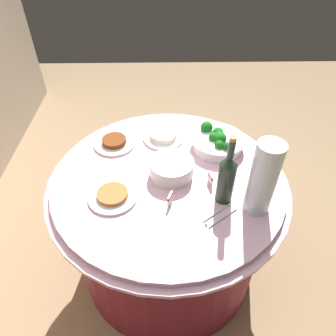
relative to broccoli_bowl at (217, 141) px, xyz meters
The scene contains 12 objects.
ground_plane 0.85m from the broccoli_bowl, 129.38° to the left, with size 6.00×6.00×0.00m, color #9E7F5B.
buffet_table 0.53m from the broccoli_bowl, 129.38° to the left, with size 1.16×1.16×0.74m.
broccoli_bowl is the anchor object (origin of this frame).
plate_stack 0.32m from the broccoli_bowl, 129.80° to the left, with size 0.21×0.21×0.08m.
wine_bottle 0.38m from the broccoli_bowl, behind, with size 0.07×0.07×0.34m.
decorative_fruit_vase 0.45m from the broccoli_bowl, 165.01° to the right, with size 0.11×0.11×0.34m.
serving_tongs 0.47m from the broccoli_bowl, behind, with size 0.13×0.15×0.01m.
food_plate_rice 0.29m from the broccoli_bowl, 73.82° to the left, with size 0.22×0.22×0.04m.
food_plate_stir_fry 0.54m from the broccoli_bowl, 86.19° to the left, with size 0.22×0.22×0.04m.
food_plate_peanuts 0.62m from the broccoli_bowl, 124.52° to the left, with size 0.22×0.22×0.03m.
label_placard_front 0.47m from the broccoli_bowl, 146.75° to the left, with size 0.05×0.03×0.05m.
label_placard_mid 0.28m from the broccoli_bowl, 165.93° to the left, with size 0.05×0.02×0.05m.
Camera 1 is at (-1.09, 0.02, 1.77)m, focal length 33.59 mm.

